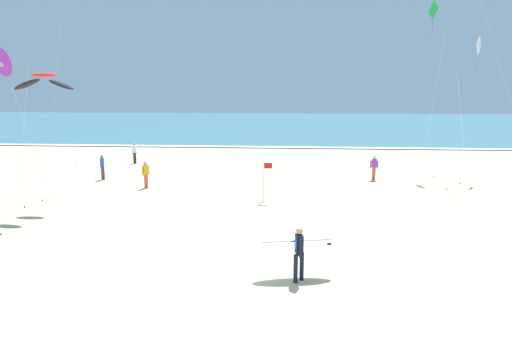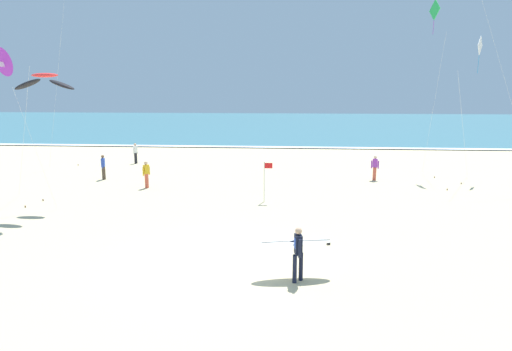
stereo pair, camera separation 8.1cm
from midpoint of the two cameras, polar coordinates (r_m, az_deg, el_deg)
name	(u,v)px [view 1 (the left image)]	position (r m, az deg, el deg)	size (l,w,h in m)	color
ground_plane	(221,263)	(14.89, -4.83, -11.35)	(160.00, 160.00, 0.00)	beige
ocean_water	(275,124)	(72.48, 2.46, 6.83)	(160.00, 60.00, 0.08)	teal
shoreline_foam	(266,147)	(42.95, 1.21, 3.79)	(160.00, 1.17, 0.01)	white
surfer_lead	(298,246)	(13.35, 5.35, -9.24)	(2.49, 1.12, 1.71)	black
kite_arc_scarlet_near	(45,82)	(22.26, -26.14, 11.03)	(2.73, 2.87, 6.44)	black
kite_diamond_emerald_far	(434,16)	(31.79, 22.25, 18.87)	(0.52, 2.19, 11.35)	green
kite_delta_violet_high	(3,62)	(26.23, -30.37, 12.76)	(2.66, 1.42, 7.83)	purple
kite_diamond_ivory_low	(478,51)	(31.14, 27.08, 14.35)	(2.98, 4.40, 8.95)	white
bystander_white_top	(134,153)	(34.99, -15.76, 2.83)	(0.28, 0.47, 1.59)	black
bystander_blue_top	(102,167)	(29.41, -19.62, 1.05)	(0.23, 0.49, 1.59)	#4C3D2D
bystander_purple_top	(374,168)	(28.53, 15.19, 1.01)	(0.49, 0.24, 1.59)	#D8593F
bystander_yellow_top	(146,174)	(26.15, -14.38, 0.14)	(0.33, 0.42, 1.59)	#D8593F
lifeguard_flag	(265,178)	(22.14, 1.09, -0.30)	(0.44, 0.05, 2.10)	silver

